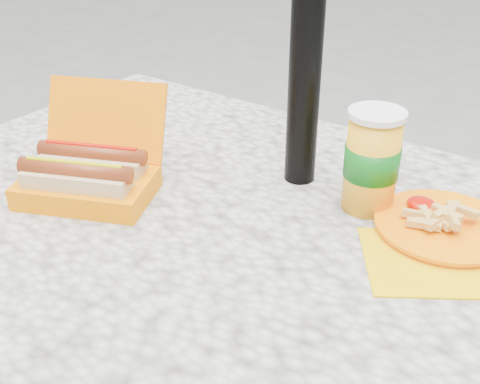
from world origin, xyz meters
The scene contains 4 objects.
picnic_table centered at (0.00, 0.00, 0.64)m, with size 1.20×0.80×0.75m.
hotdog_box centered at (-0.24, -0.08, 0.79)m, with size 0.26×0.25×0.15m.
fries_plate centered at (0.25, 0.13, 0.76)m, with size 0.21×0.29×0.04m.
soda_cup centered at (0.13, 0.14, 0.83)m, with size 0.08×0.08×0.16m.
Camera 1 is at (0.43, -0.62, 1.22)m, focal length 45.00 mm.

